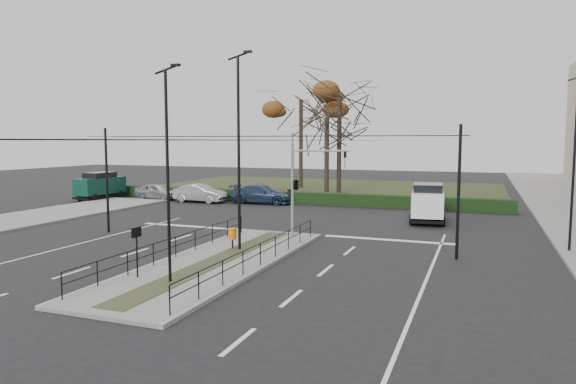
% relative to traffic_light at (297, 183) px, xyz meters
% --- Properties ---
extents(ground, '(140.00, 140.00, 0.00)m').
position_rel_traffic_light_xyz_m(ground, '(-1.34, -3.93, -3.05)').
color(ground, black).
rests_on(ground, ground).
extents(median_island, '(4.40, 15.00, 0.14)m').
position_rel_traffic_light_xyz_m(median_island, '(-1.34, -6.43, -2.98)').
color(median_island, '#64625F').
rests_on(median_island, ground).
extents(park, '(38.00, 26.00, 0.10)m').
position_rel_traffic_light_xyz_m(park, '(-7.34, 28.07, -3.00)').
color(park, '#283118').
rests_on(park, ground).
extents(hedge, '(38.00, 1.00, 1.00)m').
position_rel_traffic_light_xyz_m(hedge, '(-7.34, 14.67, -2.55)').
color(hedge, black).
rests_on(hedge, ground).
extents(median_railing, '(4.14, 13.24, 0.92)m').
position_rel_traffic_light_xyz_m(median_railing, '(-1.34, -6.53, -2.07)').
color(median_railing, black).
rests_on(median_railing, median_island).
extents(catenary, '(20.00, 34.00, 6.00)m').
position_rel_traffic_light_xyz_m(catenary, '(-1.34, -2.32, 0.37)').
color(catenary, black).
rests_on(catenary, ground).
extents(traffic_light, '(3.40, 1.95, 5.00)m').
position_rel_traffic_light_xyz_m(traffic_light, '(0.00, 0.00, 0.00)').
color(traffic_light, gray).
rests_on(traffic_light, median_island).
extents(litter_bin, '(0.38, 0.38, 0.97)m').
position_rel_traffic_light_xyz_m(litter_bin, '(-1.86, -4.00, -2.22)').
color(litter_bin, black).
rests_on(litter_bin, median_island).
extents(info_panel, '(0.11, 0.50, 1.92)m').
position_rel_traffic_light_xyz_m(info_panel, '(-2.84, -9.97, -1.40)').
color(info_panel, black).
rests_on(info_panel, median_island).
extents(streetlamp_median_near, '(0.65, 0.13, 7.80)m').
position_rel_traffic_light_xyz_m(streetlamp_median_near, '(-1.31, -10.07, 1.06)').
color(streetlamp_median_near, black).
rests_on(streetlamp_median_near, median_island).
extents(streetlamp_median_far, '(0.77, 0.16, 9.22)m').
position_rel_traffic_light_xyz_m(streetlamp_median_far, '(-1.43, -4.08, 1.78)').
color(streetlamp_median_far, black).
rests_on(streetlamp_median_far, median_island).
extents(streetlamp_sidewalk, '(0.69, 0.14, 8.21)m').
position_rel_traffic_light_xyz_m(streetlamp_sidewalk, '(13.18, 1.22, 1.26)').
color(streetlamp_sidewalk, black).
rests_on(streetlamp_sidewalk, sidewalk_east).
extents(parked_car_first, '(4.34, 2.04, 1.44)m').
position_rel_traffic_light_xyz_m(parked_car_first, '(-18.18, 13.10, -2.33)').
color(parked_car_first, '#9DA0A4').
rests_on(parked_car_first, ground).
extents(parked_car_second, '(4.74, 1.85, 1.54)m').
position_rel_traffic_light_xyz_m(parked_car_second, '(-13.44, 12.66, -2.28)').
color(parked_car_second, '#9DA0A4').
rests_on(parked_car_second, ground).
extents(parked_car_third, '(5.45, 2.41, 1.56)m').
position_rel_traffic_light_xyz_m(parked_car_third, '(-8.12, 13.77, -2.27)').
color(parked_car_third, '#21314E').
rests_on(parked_car_third, ground).
extents(white_van, '(2.49, 4.86, 2.49)m').
position_rel_traffic_light_xyz_m(white_van, '(5.94, 8.59, -1.76)').
color(white_van, white).
rests_on(white_van, ground).
extents(green_van, '(2.19, 4.95, 2.45)m').
position_rel_traffic_light_xyz_m(green_van, '(-22.97, 11.34, -1.77)').
color(green_van, '#0C3429').
rests_on(green_van, ground).
extents(rust_tree, '(8.98, 8.98, 12.70)m').
position_rel_traffic_light_xyz_m(rust_tree, '(-9.65, 27.98, 6.70)').
color(rust_tree, black).
rests_on(rust_tree, park).
extents(bare_tree_center, '(8.19, 8.19, 12.35)m').
position_rel_traffic_light_xyz_m(bare_tree_center, '(-3.88, 22.75, 5.67)').
color(bare_tree_center, black).
rests_on(bare_tree_center, park).
extents(bare_tree_near, '(6.09, 6.09, 9.69)m').
position_rel_traffic_light_xyz_m(bare_tree_near, '(-4.41, 20.32, 3.80)').
color(bare_tree_near, black).
rests_on(bare_tree_near, park).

